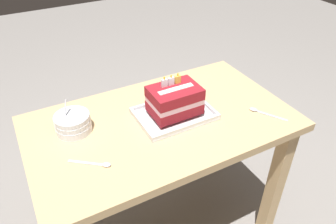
% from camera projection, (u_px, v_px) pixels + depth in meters
% --- Properties ---
extents(dining_table, '(1.07, 0.62, 0.73)m').
position_uv_depth(dining_table, '(162.00, 143.00, 1.39)').
color(dining_table, tan).
rests_on(dining_table, ground_plane).
extents(foil_tray, '(0.31, 0.22, 0.02)m').
position_uv_depth(foil_tray, '(174.00, 114.00, 1.34)').
color(foil_tray, silver).
rests_on(foil_tray, dining_table).
extents(birthday_cake, '(0.20, 0.14, 0.16)m').
position_uv_depth(birthday_cake, '(174.00, 100.00, 1.30)').
color(birthday_cake, maroon).
rests_on(birthday_cake, foil_tray).
extents(bowl_stack, '(0.14, 0.14, 0.13)m').
position_uv_depth(bowl_stack, '(73.00, 123.00, 1.24)').
color(bowl_stack, white).
rests_on(bowl_stack, dining_table).
extents(serving_spoon_near_tray, '(0.13, 0.11, 0.01)m').
position_uv_depth(serving_spoon_near_tray, '(99.00, 164.00, 1.11)').
color(serving_spoon_near_tray, silver).
rests_on(serving_spoon_near_tray, dining_table).
extents(serving_spoon_by_bowls, '(0.10, 0.15, 0.01)m').
position_uv_depth(serving_spoon_by_bowls, '(259.00, 111.00, 1.36)').
color(serving_spoon_by_bowls, silver).
rests_on(serving_spoon_by_bowls, dining_table).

